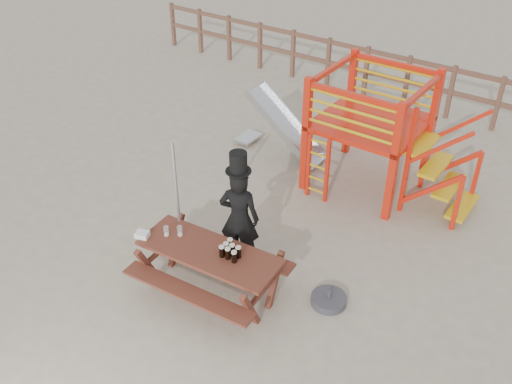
# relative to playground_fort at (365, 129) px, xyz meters

# --- Properties ---
(ground) EXTENTS (60.00, 60.00, 0.00)m
(ground) POSITION_rel_playground_fort_xyz_m (-0.12, -3.58, -1.07)
(ground) COLOR tan
(ground) RESTS_ON ground
(back_fence) EXTENTS (15.09, 0.09, 1.20)m
(back_fence) POSITION_rel_playground_fort_xyz_m (-0.12, 3.42, -0.34)
(back_fence) COLOR brown
(back_fence) RESTS_ON ground
(playground_fort) EXTENTS (4.71, 1.84, 2.10)m
(playground_fort) POSITION_rel_playground_fort_xyz_m (0.00, 0.00, 0.00)
(playground_fort) COLOR red
(playground_fort) RESTS_ON ground
(picnic_table) EXTENTS (2.06, 1.51, 0.76)m
(picnic_table) POSITION_rel_playground_fort_xyz_m (-0.38, -3.81, -0.59)
(picnic_table) COLOR brown
(picnic_table) RESTS_ON ground
(man_with_hat) EXTENTS (0.68, 0.57, 1.88)m
(man_with_hat) POSITION_rel_playground_fort_xyz_m (-0.44, -3.05, -0.23)
(man_with_hat) COLOR black
(man_with_hat) RESTS_ON ground
(metal_pole) EXTENTS (0.04, 0.04, 2.04)m
(metal_pole) POSITION_rel_playground_fort_xyz_m (-1.14, -3.55, -0.05)
(metal_pole) COLOR #B2B2B7
(metal_pole) RESTS_ON ground
(parasol_base) EXTENTS (0.50, 0.50, 0.21)m
(parasol_base) POSITION_rel_playground_fort_xyz_m (1.07, -3.05, -1.01)
(parasol_base) COLOR #3A393F
(parasol_base) RESTS_ON ground
(paper_bag) EXTENTS (0.22, 0.19, 0.08)m
(paper_bag) POSITION_rel_playground_fort_xyz_m (-1.31, -4.12, -0.27)
(paper_bag) COLOR white
(paper_bag) RESTS_ON picnic_table
(stout_pints) EXTENTS (0.27, 0.26, 0.17)m
(stout_pints) POSITION_rel_playground_fort_xyz_m (-0.08, -3.74, -0.23)
(stout_pints) COLOR black
(stout_pints) RESTS_ON picnic_table
(empty_glasses) EXTENTS (0.23, 0.18, 0.15)m
(empty_glasses) POSITION_rel_playground_fort_xyz_m (-0.99, -3.85, -0.25)
(empty_glasses) COLOR silver
(empty_glasses) RESTS_ON picnic_table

